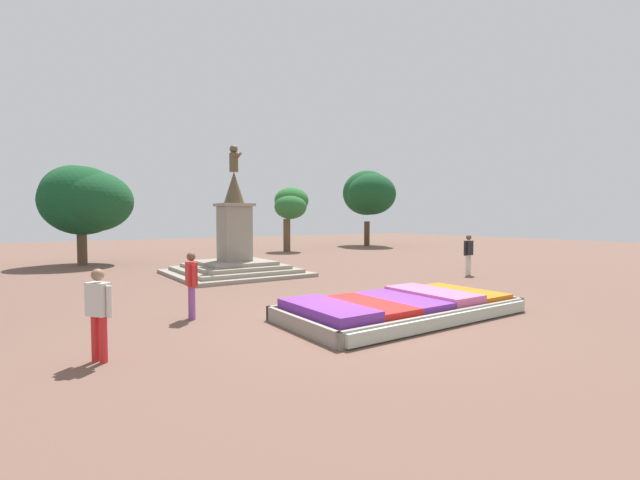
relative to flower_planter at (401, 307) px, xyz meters
name	(u,v)px	position (x,y,z in m)	size (l,w,h in m)	color
ground_plane	(350,323)	(-1.47, 0.20, -0.23)	(90.13, 90.13, 0.00)	brown
flower_planter	(401,307)	(0.00, 0.00, 0.00)	(6.15, 3.05, 0.54)	#38281C
statue_monument	(235,254)	(-0.25, 9.77, 0.68)	(5.25, 5.25, 5.60)	gray
pedestrian_with_handbag	(191,281)	(-4.42, 2.68, 0.71)	(0.26, 0.57, 1.63)	#8C4C99
pedestrian_near_planter	(469,252)	(7.96, 3.88, 0.79)	(0.57, 0.24, 1.75)	beige
pedestrian_crossing_plaza	(99,309)	(-6.72, 0.47, 0.69)	(0.40, 0.48, 1.60)	red
park_tree_far_left	(84,200)	(-5.14, 18.01, 3.19)	(4.56, 4.60, 5.23)	brown
park_tree_behind_statue	(291,204)	(8.64, 19.95, 3.29)	(2.85, 3.09, 4.79)	brown
park_tree_far_right	(369,194)	(17.76, 21.64, 4.45)	(4.81, 5.87, 6.80)	#4C3823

